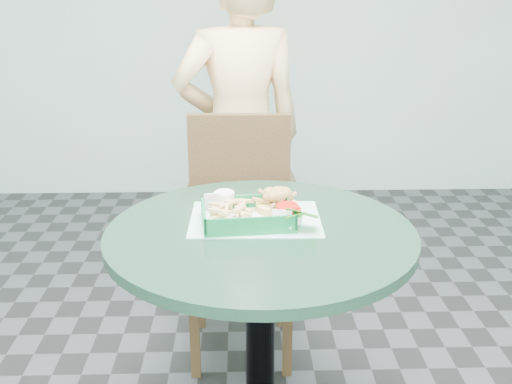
{
  "coord_description": "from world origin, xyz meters",
  "views": [
    {
      "loc": [
        -0.06,
        -1.51,
        1.42
      ],
      "look_at": [
        -0.01,
        0.1,
        0.84
      ],
      "focal_mm": 42.0,
      "sensor_mm": 36.0,
      "label": 1
    }
  ],
  "objects_px": {
    "dining_chair": "(240,220)",
    "food_basket": "(247,225)",
    "diner_person": "(240,132)",
    "sauce_ramekin": "(228,202)",
    "crab_sandwich": "(279,206)",
    "cafe_table": "(260,291)"
  },
  "relations": [
    {
      "from": "dining_chair",
      "to": "food_basket",
      "type": "bearing_deg",
      "value": -86.81
    },
    {
      "from": "food_basket",
      "to": "sauce_ramekin",
      "type": "relative_size",
      "value": 4.2
    },
    {
      "from": "crab_sandwich",
      "to": "sauce_ramekin",
      "type": "relative_size",
      "value": 2.06
    },
    {
      "from": "diner_person",
      "to": "sauce_ramekin",
      "type": "relative_size",
      "value": 26.95
    },
    {
      "from": "food_basket",
      "to": "crab_sandwich",
      "type": "bearing_deg",
      "value": 31.22
    },
    {
      "from": "cafe_table",
      "to": "crab_sandwich",
      "type": "xyz_separation_m",
      "value": [
        0.06,
        0.1,
        0.22
      ]
    },
    {
      "from": "food_basket",
      "to": "sauce_ramekin",
      "type": "bearing_deg",
      "value": 120.83
    },
    {
      "from": "cafe_table",
      "to": "diner_person",
      "type": "relative_size",
      "value": 0.53
    },
    {
      "from": "dining_chair",
      "to": "sauce_ramekin",
      "type": "bearing_deg",
      "value": -92.65
    },
    {
      "from": "cafe_table",
      "to": "food_basket",
      "type": "height_order",
      "value": "food_basket"
    },
    {
      "from": "cafe_table",
      "to": "food_basket",
      "type": "distance_m",
      "value": 0.19
    },
    {
      "from": "dining_chair",
      "to": "diner_person",
      "type": "distance_m",
      "value": 0.42
    },
    {
      "from": "cafe_table",
      "to": "crab_sandwich",
      "type": "distance_m",
      "value": 0.25
    },
    {
      "from": "dining_chair",
      "to": "diner_person",
      "type": "bearing_deg",
      "value": 90.92
    },
    {
      "from": "cafe_table",
      "to": "diner_person",
      "type": "bearing_deg",
      "value": 93.14
    },
    {
      "from": "cafe_table",
      "to": "diner_person",
      "type": "height_order",
      "value": "diner_person"
    },
    {
      "from": "cafe_table",
      "to": "dining_chair",
      "type": "distance_m",
      "value": 0.66
    },
    {
      "from": "crab_sandwich",
      "to": "diner_person",
      "type": "bearing_deg",
      "value": 97.14
    },
    {
      "from": "crab_sandwich",
      "to": "sauce_ramekin",
      "type": "bearing_deg",
      "value": 165.76
    },
    {
      "from": "diner_person",
      "to": "food_basket",
      "type": "distance_m",
      "value": 0.94
    },
    {
      "from": "cafe_table",
      "to": "dining_chair",
      "type": "bearing_deg",
      "value": 94.89
    },
    {
      "from": "food_basket",
      "to": "sauce_ramekin",
      "type": "xyz_separation_m",
      "value": [
        -0.06,
        0.09,
        0.03
      ]
    }
  ]
}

